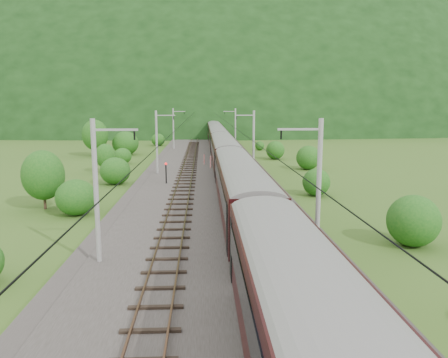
{
  "coord_description": "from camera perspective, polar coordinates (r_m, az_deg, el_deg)",
  "views": [
    {
      "loc": [
        -0.29,
        -23.84,
        9.04
      ],
      "look_at": [
        1.51,
        13.79,
        2.6
      ],
      "focal_mm": 35.0,
      "sensor_mm": 36.0,
      "label": 1
    }
  ],
  "objects": [
    {
      "name": "ground",
      "position": [
        25.49,
        -1.96,
        -11.07
      ],
      "size": [
        600.0,
        600.0,
        0.0
      ],
      "primitive_type": "plane",
      "color": "#33551A",
      "rests_on": "ground"
    },
    {
      "name": "railbed",
      "position": [
        34.99,
        -2.19,
        -5.03
      ],
      "size": [
        14.0,
        220.0,
        0.3
      ],
      "primitive_type": "cube",
      "color": "#38332D",
      "rests_on": "ground"
    },
    {
      "name": "track_left",
      "position": [
        34.99,
        -6.14,
        -4.7
      ],
      "size": [
        2.4,
        220.0,
        0.27
      ],
      "color": "brown",
      "rests_on": "railbed"
    },
    {
      "name": "track_right",
      "position": [
        35.03,
        1.75,
        -4.63
      ],
      "size": [
        2.4,
        220.0,
        0.27
      ],
      "color": "brown",
      "rests_on": "railbed"
    },
    {
      "name": "catenary_left",
      "position": [
        56.32,
        -8.71,
        4.96
      ],
      "size": [
        2.54,
        192.28,
        8.0
      ],
      "color": "gray",
      "rests_on": "railbed"
    },
    {
      "name": "catenary_right",
      "position": [
        56.39,
        3.81,
        5.06
      ],
      "size": [
        2.54,
        192.28,
        8.0
      ],
      "color": "gray",
      "rests_on": "railbed"
    },
    {
      "name": "overhead_wires",
      "position": [
        33.89,
        -2.27,
        6.41
      ],
      "size": [
        4.83,
        198.0,
        0.03
      ],
      "color": "black",
      "rests_on": "ground"
    },
    {
      "name": "mountain_main",
      "position": [
        283.98,
        -2.71,
        7.86
      ],
      "size": [
        504.0,
        360.0,
        244.0
      ],
      "primitive_type": "ellipsoid",
      "color": "black",
      "rests_on": "ground"
    },
    {
      "name": "mountain_ridge",
      "position": [
        345.37,
        -23.23,
        7.42
      ],
      "size": [
        336.0,
        280.0,
        132.0
      ],
      "primitive_type": "ellipsoid",
      "color": "black",
      "rests_on": "ground"
    },
    {
      "name": "train",
      "position": [
        55.23,
        0.06,
        4.1
      ],
      "size": [
        3.1,
        172.96,
        5.4
      ],
      "color": "black",
      "rests_on": "ground"
    },
    {
      "name": "hazard_post_near",
      "position": [
        64.61,
        -2.61,
        2.58
      ],
      "size": [
        0.16,
        0.16,
        1.49
      ],
      "primitive_type": "cylinder",
      "color": "red",
      "rests_on": "railbed"
    },
    {
      "name": "hazard_post_far",
      "position": [
        61.13,
        -1.76,
        2.26
      ],
      "size": [
        0.18,
        0.18,
        1.66
      ],
      "primitive_type": "cylinder",
      "color": "red",
      "rests_on": "railbed"
    },
    {
      "name": "signal",
      "position": [
        49.25,
        -7.58,
        1.02
      ],
      "size": [
        0.26,
        0.26,
        2.35
      ],
      "color": "black",
      "rests_on": "railbed"
    },
    {
      "name": "vegetation_left",
      "position": [
        40.71,
        -23.31,
        -0.45
      ],
      "size": [
        13.61,
        144.62,
        6.45
      ],
      "color": "#194F15",
      "rests_on": "ground"
    },
    {
      "name": "vegetation_right",
      "position": [
        32.1,
        22.07,
        -4.73
      ],
      "size": [
        6.62,
        105.14,
        3.14
      ],
      "color": "#194F15",
      "rests_on": "ground"
    }
  ]
}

